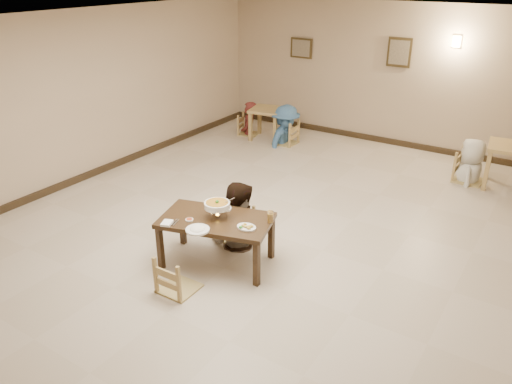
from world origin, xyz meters
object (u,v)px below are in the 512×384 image
Objects in this scene: chair_far at (238,212)px; bg_diner_a at (249,102)px; main_diner at (236,183)px; bg_table_left at (267,114)px; bg_diner_c at (476,139)px; bg_chair_rl at (473,154)px; main_table at (216,224)px; bg_chair_ll at (249,115)px; chair_near at (177,257)px; bg_table_right at (512,153)px; drink_glass at (270,217)px; curry_warmer at (217,205)px; bg_diner_b at (286,105)px; bg_chair_lr at (286,122)px.

bg_diner_a is (-2.63, 4.19, 0.33)m from chair_far.
main_diner is 2.19× the size of bg_table_left.
bg_diner_c reaches higher than chair_far.
chair_far is 0.48× the size of main_diner.
bg_chair_rl reaches higher than bg_table_left.
bg_chair_ll is (-2.76, 4.87, -0.13)m from main_table.
chair_near is 0.60× the size of bg_diner_a.
bg_chair_rl is at bearing -106.20° from bg_chair_ll.
bg_diner_a is at bearing -71.90° from main_diner.
main_table is at bearing -92.20° from chair_far.
bg_diner_a is at bearing 179.65° from bg_table_right.
main_diner is at bearing -87.36° from chair_near.
drink_glass is 0.18× the size of bg_table_right.
bg_diner_c is (2.21, 4.72, -0.03)m from curry_warmer.
chair_far is at bearing -63.22° from bg_table_left.
main_diner is 1.05× the size of bg_diner_b.
bg_chair_lr is at bearing 109.76° from curry_warmer.
bg_diner_c is at bearing -23.65° from bg_chair_rl.
bg_chair_lr is (-1.57, 4.08, 0.06)m from chair_far.
main_diner reaches higher than bg_chair_lr.
main_diner is 4.74m from bg_table_left.
chair_far is at bearing -36.60° from bg_diner_c.
chair_far reaches higher than bg_table_left.
bg_table_left is (-2.10, 4.15, 0.13)m from chair_far.
chair_far is 0.57× the size of bg_diner_a.
curry_warmer is at bearing -120.46° from bg_table_right.
bg_table_right is 5.59m from bg_diner_a.
bg_chair_lr is 0.95× the size of bg_chair_rl.
curry_warmer is (-0.00, 0.04, 0.26)m from main_table.
bg_chair_lr is at bearing -110.81° from bg_chair_ll.
main_table is 1.80× the size of chair_far.
main_diner is at bearing 156.70° from drink_glass.
bg_diner_a is 4.98m from bg_diner_c.
curry_warmer is 0.70m from drink_glass.
main_table is 0.86× the size of main_diner.
bg_chair_lr is 0.58× the size of bg_diner_b.
bg_table_right is at bearing 43.65° from main_table.
bg_diner_a is 0.88× the size of bg_diner_b.
bg_table_right is (2.82, 4.84, 0.06)m from main_table.
bg_diner_b is (-4.52, -0.08, 0.23)m from bg_table_right.
bg_diner_c is at bearing 64.88° from curry_warmer.
bg_diner_a reaches higher than bg_table_left.
curry_warmer is at bearing 157.80° from bg_chair_rl.
curry_warmer is at bearing 75.90° from main_table.
bg_table_left is (-2.12, 4.22, -0.35)m from main_diner.
chair_near is 1.08× the size of bg_table_right.
main_table is at bearing -162.91° from bg_diner_b.
bg_chair_ll is at bearing 81.53° from bg_diner_b.
bg_diner_a reaches higher than drink_glass.
main_table is at bearing 86.37° from main_diner.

